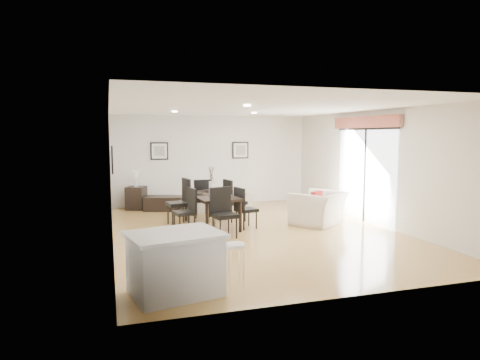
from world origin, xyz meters
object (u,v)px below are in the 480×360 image
object	(u,v)px
armchair	(319,208)
side_table	(136,198)
dining_chair_foot	(202,196)
bar_stool	(235,250)
dining_table	(211,198)
dining_chair_enear	(243,206)
dining_chair_wfar	(182,199)
dining_chair_head	(223,209)
coffee_table	(163,203)
sofa	(216,200)
dining_chair_efar	(232,198)
kitchen_island	(175,263)
dining_chair_wnear	(188,208)

from	to	relation	value
armchair	side_table	size ratio (longest dim) A/B	1.81
dining_chair_foot	bar_stool	xyz separation A→B (m)	(-0.62, -5.14, -0.02)
dining_table	dining_chair_enear	size ratio (longest dim) A/B	1.96
dining_chair_wfar	dining_chair_head	distance (m)	1.67
dining_chair_head	dining_chair_foot	xyz separation A→B (m)	(0.02, 2.19, -0.03)
coffee_table	bar_stool	xyz separation A→B (m)	(0.21, -6.52, 0.34)
dining_chair_head	sofa	bearing A→B (deg)	67.61
sofa	dining_table	distance (m)	2.24
dining_table	dining_chair_enear	bearing A→B (deg)	-41.79
dining_chair_wfar	dining_chair_efar	xyz separation A→B (m)	(1.24, -0.03, -0.03)
dining_chair_foot	coffee_table	bearing A→B (deg)	-61.17
kitchen_island	dining_table	bearing A→B (deg)	58.19
dining_chair_wnear	dining_chair_efar	distance (m)	1.52
armchair	dining_chair_head	distance (m)	2.57
dining_table	bar_stool	distance (m)	4.09
dining_chair_enear	dining_table	bearing A→B (deg)	40.79
dining_chair_head	side_table	size ratio (longest dim) A/B	1.58
armchair	dining_chair_wfar	distance (m)	3.27
dining_table	sofa	bearing A→B (deg)	67.70
dining_chair_head	bar_stool	xyz separation A→B (m)	(-0.60, -2.94, -0.04)
dining_chair_wfar	dining_chair_head	bearing A→B (deg)	12.43
dining_chair_wfar	kitchen_island	bearing A→B (deg)	-19.17
armchair	kitchen_island	bearing A→B (deg)	5.69
dining_chair_wfar	dining_chair_efar	size ratio (longest dim) A/B	1.06
dining_table	kitchen_island	size ratio (longest dim) A/B	1.36
dining_table	dining_chair_efar	xyz separation A→B (m)	(0.62, 0.43, -0.09)
dining_chair_efar	side_table	xyz separation A→B (m)	(-2.15, 2.42, -0.25)
armchair	coffee_table	size ratio (longest dim) A/B	1.20
dining_table	side_table	bearing A→B (deg)	112.76
dining_chair_enear	kitchen_island	bearing A→B (deg)	136.85
dining_table	dining_chair_enear	distance (m)	0.79
kitchen_island	coffee_table	bearing A→B (deg)	72.48
dining_chair_enear	side_table	world-z (taller)	dining_chair_enear
coffee_table	kitchen_island	xyz separation A→B (m)	(-0.62, -6.52, 0.23)
dining_chair_enear	side_table	size ratio (longest dim) A/B	1.44
dining_chair_head	kitchen_island	world-z (taller)	dining_chair_head
dining_chair_enear	dining_chair_efar	xyz separation A→B (m)	(-0.01, 0.89, 0.05)
side_table	coffee_table	bearing A→B (deg)	-27.43
armchair	coffee_table	xyz separation A→B (m)	(-3.31, 3.03, -0.19)
dining_chair_wfar	bar_stool	world-z (taller)	dining_chair_wfar
sofa	side_table	xyz separation A→B (m)	(-2.17, 0.73, 0.04)
dining_chair_foot	side_table	size ratio (longest dim) A/B	1.51
dining_chair_wnear	dining_chair_wfar	size ratio (longest dim) A/B	0.88
dining_chair_efar	kitchen_island	xyz separation A→B (m)	(-2.07, -4.47, -0.15)
dining_chair_head	dining_chair_foot	distance (m)	2.19
dining_chair_wnear	coffee_table	world-z (taller)	dining_chair_wnear
dining_table	dining_chair_wfar	xyz separation A→B (m)	(-0.62, 0.46, -0.06)
dining_chair_wnear	dining_chair_enear	bearing A→B (deg)	77.47
bar_stool	dining_chair_wnear	bearing A→B (deg)	90.15
dining_chair_wfar	side_table	distance (m)	2.57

